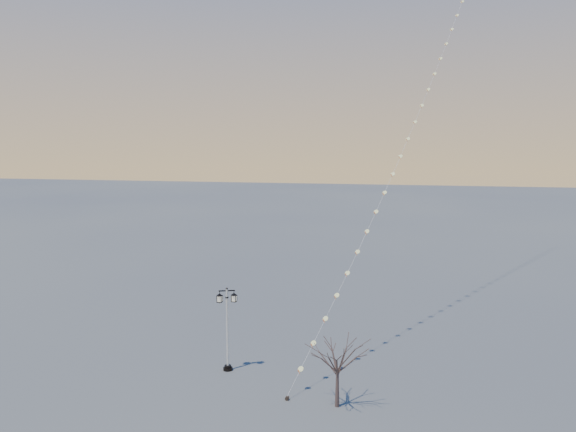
# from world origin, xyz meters

# --- Properties ---
(ground) EXTENTS (300.00, 300.00, 0.00)m
(ground) POSITION_xyz_m (0.00, 0.00, 0.00)
(ground) COLOR #555856
(ground) RESTS_ON ground
(street_lamp) EXTENTS (1.23, 0.73, 5.04)m
(street_lamp) POSITION_xyz_m (-1.82, 2.46, 2.79)
(street_lamp) COLOR black
(street_lamp) RESTS_ON ground
(bare_tree) EXTENTS (2.24, 2.24, 3.72)m
(bare_tree) POSITION_xyz_m (5.16, -0.94, 2.58)
(bare_tree) COLOR #47362F
(bare_tree) RESTS_ON ground
(kite_train) EXTENTS (14.40, 38.60, 37.69)m
(kite_train) POSITION_xyz_m (9.39, 18.25, 18.75)
(kite_train) COLOR black
(kite_train) RESTS_ON ground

